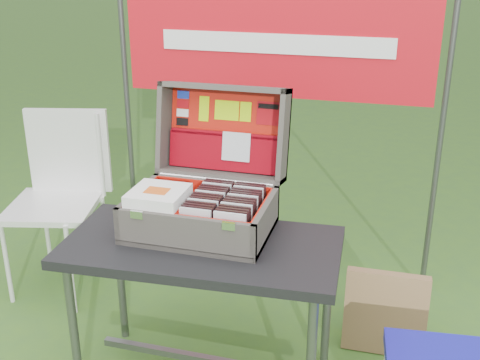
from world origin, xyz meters
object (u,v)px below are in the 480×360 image
(chair, at_px, (53,209))
(cardboard_box, at_px, (385,313))
(table, at_px, (204,316))
(suitcase, at_px, (204,165))

(chair, xyz_separation_m, cardboard_box, (1.72, -0.06, -0.29))
(chair, distance_m, cardboard_box, 1.75)
(table, distance_m, cardboard_box, 0.86)
(table, xyz_separation_m, suitcase, (-0.04, 0.15, 0.60))
(table, bearing_deg, suitcase, 100.12)
(table, distance_m, suitcase, 0.62)
(suitcase, distance_m, chair, 1.13)
(chair, bearing_deg, suitcase, -33.61)
(chair, bearing_deg, cardboard_box, -15.60)
(chair, height_order, cardboard_box, chair)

